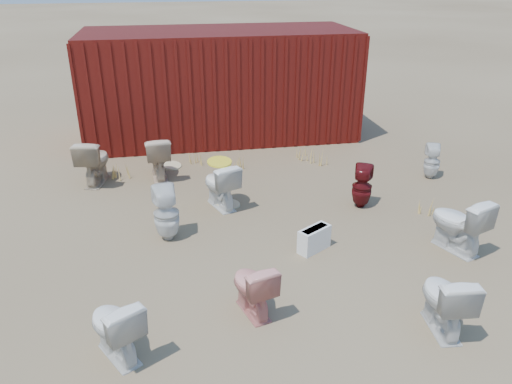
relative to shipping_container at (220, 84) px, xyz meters
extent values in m
plane|color=brown|center=(0.00, -5.20, -1.20)|extent=(100.00, 100.00, 0.00)
cube|color=#4B0D0C|center=(0.00, 0.00, 0.00)|extent=(6.00, 2.40, 2.40)
imported|color=silver|center=(-1.93, -7.19, -0.83)|extent=(0.72, 0.83, 0.74)
imported|color=tan|center=(-0.43, -6.73, -0.85)|extent=(0.56, 0.76, 0.69)
imported|color=silver|center=(1.59, -7.40, -0.81)|extent=(0.50, 0.80, 0.77)
imported|color=#580F12|center=(1.84, -4.31, -0.84)|extent=(0.45, 0.45, 0.73)
imported|color=silver|center=(2.65, -5.86, -0.78)|extent=(0.73, 0.94, 0.84)
imported|color=white|center=(-1.37, -4.82, -0.79)|extent=(0.43, 0.43, 0.83)
imported|color=tan|center=(-2.64, -2.48, -0.77)|extent=(0.65, 0.92, 0.86)
imported|color=#CDB396|center=(-1.49, -2.43, -0.79)|extent=(0.54, 0.85, 0.83)
imported|color=white|center=(-0.47, -3.88, -0.80)|extent=(0.68, 0.88, 0.79)
imported|color=silver|center=(3.60, -3.37, -0.87)|extent=(0.38, 0.39, 0.66)
ellipsoid|color=yellow|center=(-0.47, -3.88, -0.40)|extent=(0.40, 0.50, 0.02)
cube|color=white|center=(0.67, -5.52, -1.02)|extent=(0.53, 0.43, 0.35)
ellipsoid|color=beige|center=(-1.24, -1.87, -1.19)|extent=(0.53, 0.60, 0.02)
ellipsoid|color=#C0B58B|center=(-0.36, -3.82, -1.19)|extent=(0.59, 0.58, 0.02)
cone|color=tan|center=(-2.22, -2.27, -1.06)|extent=(0.36, 0.36, 0.28)
cone|color=tan|center=(0.07, -2.27, -1.06)|extent=(0.32, 0.32, 0.27)
cone|color=tan|center=(1.71, -2.37, -1.04)|extent=(0.36, 0.36, 0.33)
cone|color=tan|center=(-0.76, -1.85, -1.08)|extent=(0.30, 0.30, 0.25)
cone|color=tan|center=(1.50, -1.93, -1.07)|extent=(0.34, 0.34, 0.26)
cone|color=tan|center=(2.82, -4.72, -1.08)|extent=(0.28, 0.28, 0.23)
camera|label=1|loc=(-1.24, -11.41, 2.54)|focal=35.00mm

